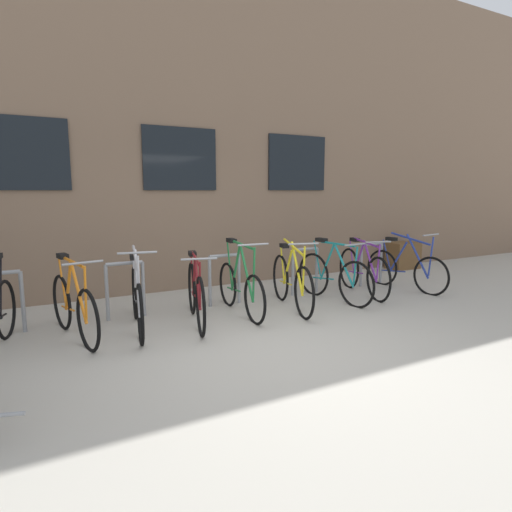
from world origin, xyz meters
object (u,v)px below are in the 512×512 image
at_px(bicycle_orange, 74,307).
at_px(planter_box, 403,255).
at_px(bicycle_teal, 333,276).
at_px(bicycle_maroon, 196,294).
at_px(bicycle_yellow, 291,282).
at_px(bicycle_purple, 363,271).
at_px(bicycle_green, 240,287).
at_px(bicycle_silver, 137,299).
at_px(bicycle_blue, 405,269).

bearing_deg(bicycle_orange, planter_box, 11.94).
bearing_deg(bicycle_teal, planter_box, 25.57).
bearing_deg(bicycle_maroon, bicycle_yellow, 0.61).
distance_m(bicycle_maroon, bicycle_purple, 3.11).
xyz_separation_m(bicycle_yellow, planter_box, (4.04, 1.59, -0.10)).
bearing_deg(bicycle_green, bicycle_purple, 2.00).
bearing_deg(bicycle_orange, bicycle_green, 0.25).
relative_size(bicycle_maroon, bicycle_green, 1.01).
distance_m(bicycle_teal, bicycle_silver, 3.13).
relative_size(bicycle_blue, bicycle_green, 0.98).
bearing_deg(bicycle_teal, bicycle_yellow, -175.96).
xyz_separation_m(bicycle_teal, bicycle_purple, (0.73, 0.13, 0.00)).
bearing_deg(planter_box, bicycle_maroon, -163.92).
xyz_separation_m(bicycle_maroon, bicycle_yellow, (1.53, 0.02, 0.01)).
height_order(bicycle_blue, planter_box, bicycle_blue).
height_order(bicycle_blue, bicycle_green, bicycle_green).
height_order(bicycle_yellow, bicycle_orange, bicycle_yellow).
relative_size(bicycle_teal, bicycle_green, 0.99).
height_order(bicycle_green, bicycle_silver, bicycle_silver).
bearing_deg(bicycle_yellow, bicycle_teal, 4.04).
height_order(bicycle_teal, planter_box, bicycle_teal).
height_order(bicycle_silver, planter_box, bicycle_silver).
height_order(bicycle_maroon, bicycle_silver, bicycle_silver).
xyz_separation_m(bicycle_maroon, planter_box, (5.56, 1.60, -0.10)).
bearing_deg(bicycle_blue, planter_box, 44.04).
height_order(bicycle_blue, bicycle_silver, bicycle_silver).
xyz_separation_m(bicycle_blue, bicycle_orange, (-5.51, 0.01, 0.02)).
bearing_deg(bicycle_silver, bicycle_orange, 178.79).
relative_size(bicycle_orange, planter_box, 2.42).
bearing_deg(planter_box, bicycle_purple, -150.37).
distance_m(bicycle_maroon, bicycle_silver, 0.76).
bearing_deg(bicycle_purple, planter_box, 29.63).
distance_m(bicycle_orange, bicycle_purple, 4.60).
bearing_deg(bicycle_silver, bicycle_blue, 0.02).
bearing_deg(bicycle_orange, bicycle_yellow, -1.76).
bearing_deg(bicycle_teal, bicycle_blue, 0.68).
distance_m(bicycle_green, planter_box, 5.07).
bearing_deg(planter_box, bicycle_green, -162.97).
xyz_separation_m(bicycle_teal, bicycle_silver, (-3.13, 0.02, 0.00)).
xyz_separation_m(bicycle_maroon, bicycle_orange, (-1.50, 0.11, -0.01)).
xyz_separation_m(bicycle_purple, planter_box, (2.46, 1.40, -0.09)).
distance_m(bicycle_maroon, planter_box, 5.79).
bearing_deg(planter_box, bicycle_blue, -135.96).
bearing_deg(planter_box, bicycle_yellow, -158.53).
height_order(bicycle_orange, bicycle_purple, bicycle_orange).
relative_size(bicycle_blue, planter_box, 2.41).
distance_m(bicycle_maroon, bicycle_green, 0.73).
xyz_separation_m(bicycle_maroon, bicycle_green, (0.72, 0.12, -0.01)).
distance_m(bicycle_blue, bicycle_green, 3.29).
relative_size(bicycle_maroon, planter_box, 2.47).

